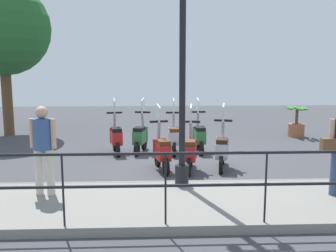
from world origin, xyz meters
TOP-DOWN VIEW (x-y plane):
  - ground_plane at (0.00, 0.00)m, footprint 28.00×28.00m
  - promenade_walkway at (-3.15, 0.00)m, footprint 2.20×20.00m
  - fence_railing at (-4.20, 0.00)m, footprint 0.04×16.03m
  - lamp_post_near at (-2.40, 0.35)m, footprint 0.26×0.90m
  - pedestrian_distant at (-2.82, 2.83)m, footprint 0.38×0.48m
  - tree_large at (4.21, 6.08)m, footprint 3.26×3.26m
  - potted_palm at (3.36, -4.13)m, footprint 1.06×0.66m
  - scooter_near_0 at (-0.72, -0.75)m, footprint 1.22×0.51m
  - scooter_near_1 at (-0.90, 0.04)m, footprint 1.23×0.46m
  - scooter_near_2 at (-0.82, 0.69)m, footprint 1.22×0.50m
  - scooter_far_0 at (1.04, -0.42)m, footprint 1.23×0.44m
  - scooter_far_1 at (0.90, 0.31)m, footprint 1.23×0.44m
  - scooter_far_2 at (1.05, 1.24)m, footprint 1.22×0.50m
  - scooter_far_3 at (0.96, 1.92)m, footprint 1.22×0.49m

SIDE VIEW (x-z plane):
  - ground_plane at x=0.00m, z-range 0.00..0.00m
  - promenade_walkway at x=-3.15m, z-range 0.00..0.15m
  - potted_palm at x=3.36m, z-range -0.08..0.97m
  - scooter_near_0 at x=-0.72m, z-range -0.29..1.25m
  - scooter_near_1 at x=-0.90m, z-range -0.29..1.25m
  - scooter_near_2 at x=-0.82m, z-range -0.29..1.25m
  - scooter_far_0 at x=1.04m, z-range -0.29..1.25m
  - scooter_far_1 at x=0.90m, z-range -0.29..1.25m
  - scooter_far_2 at x=1.05m, z-range -0.29..1.25m
  - scooter_far_3 at x=0.96m, z-range -0.29..1.25m
  - fence_railing at x=-4.20m, z-range 0.37..1.44m
  - pedestrian_distant at x=-2.82m, z-range 0.28..1.87m
  - lamp_post_near at x=-2.40m, z-range -0.10..4.54m
  - tree_large at x=4.21m, z-range 1.03..6.41m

